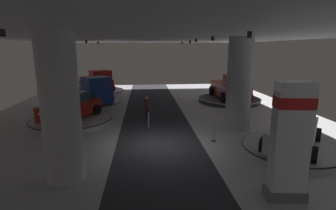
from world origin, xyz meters
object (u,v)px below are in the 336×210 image
(display_car_near_right, at_px, (293,131))
(column_right, at_px, (239,84))
(column_left, at_px, (61,108))
(display_car_mid_left, at_px, (71,107))
(display_platform_far_right, at_px, (229,100))
(display_platform_far_left, at_px, (89,102))
(visitor_walking_near, at_px, (147,106))
(pickup_truck_deep_left, at_px, (97,82))
(display_platform_deep_left, at_px, (96,91))
(pickup_truck_far_right, at_px, (231,88))
(brand_sign_pylon, at_px, (290,141))
(display_platform_mid_left, at_px, (72,120))
(display_platform_near_right, at_px, (291,150))
(pickup_truck_far_left, at_px, (89,91))

(display_car_near_right, bearing_deg, column_right, 105.21)
(column_left, relative_size, display_car_mid_left, 1.21)
(display_platform_far_right, bearing_deg, display_platform_far_left, 179.01)
(visitor_walking_near, bearing_deg, pickup_truck_deep_left, 116.11)
(display_platform_deep_left, bearing_deg, pickup_truck_far_right, -25.67)
(column_right, xyz_separation_m, display_platform_far_left, (-10.60, 8.01, -2.62))
(brand_sign_pylon, relative_size, display_platform_mid_left, 0.74)
(column_left, xyz_separation_m, display_platform_far_left, (-1.91, 13.61, -2.62))
(column_right, bearing_deg, display_platform_near_right, -74.46)
(display_car_mid_left, relative_size, display_platform_far_left, 0.80)
(brand_sign_pylon, relative_size, display_platform_near_right, 0.87)
(pickup_truck_far_right, bearing_deg, display_platform_far_left, 177.56)
(column_right, xyz_separation_m, display_platform_near_right, (1.15, -4.13, -2.55))
(display_platform_near_right, height_order, display_platform_mid_left, display_platform_near_right)
(display_car_near_right, relative_size, pickup_truck_deep_left, 0.78)
(display_platform_mid_left, bearing_deg, display_car_near_right, -28.04)
(pickup_truck_far_right, height_order, display_platform_deep_left, pickup_truck_far_right)
(display_car_mid_left, bearing_deg, display_platform_near_right, -28.04)
(pickup_truck_far_left, bearing_deg, display_platform_near_right, -45.76)
(display_platform_far_right, distance_m, display_platform_mid_left, 13.82)
(column_left, xyz_separation_m, display_car_near_right, (9.82, 1.44, -1.63))
(display_platform_near_right, distance_m, display_platform_far_left, 16.89)
(display_platform_near_right, bearing_deg, display_platform_far_right, 85.51)
(column_right, bearing_deg, pickup_truck_far_left, 143.35)
(display_car_near_right, height_order, display_platform_deep_left, display_car_near_right)
(column_left, relative_size, display_platform_far_left, 0.97)
(brand_sign_pylon, height_order, display_car_mid_left, brand_sign_pylon)
(column_left, distance_m, pickup_truck_far_right, 17.00)
(display_platform_far_right, xyz_separation_m, display_car_mid_left, (-12.55, -5.73, 0.91))
(display_platform_near_right, bearing_deg, pickup_truck_deep_left, 124.16)
(display_car_near_right, height_order, display_platform_far_left, display_car_near_right)
(display_car_near_right, xyz_separation_m, display_platform_deep_left, (-12.05, 17.87, -0.95))
(column_left, xyz_separation_m, display_platform_far_right, (10.78, 13.39, -2.56))
(column_left, relative_size, visitor_walking_near, 3.46)
(pickup_truck_far_right, distance_m, display_platform_deep_left, 14.47)
(pickup_truck_deep_left, bearing_deg, column_left, -83.77)
(visitor_walking_near, bearing_deg, display_platform_far_right, 33.82)
(display_platform_far_right, bearing_deg, visitor_walking_near, -146.18)
(column_left, bearing_deg, display_car_mid_left, 103.06)
(display_platform_deep_left, distance_m, display_platform_mid_left, 11.70)
(display_platform_far_left, bearing_deg, display_platform_near_right, -45.93)
(pickup_truck_deep_left, distance_m, display_platform_mid_left, 11.46)
(pickup_truck_deep_left, xyz_separation_m, display_car_mid_left, (0.30, -11.38, -0.13))
(visitor_walking_near, bearing_deg, display_car_near_right, -45.92)
(brand_sign_pylon, relative_size, visitor_walking_near, 2.45)
(column_left, height_order, display_platform_deep_left, column_left)
(column_left, height_order, brand_sign_pylon, column_left)
(column_right, distance_m, visitor_walking_near, 6.41)
(display_platform_far_left, relative_size, visitor_walking_near, 3.57)
(pickup_truck_far_right, height_order, display_platform_near_right, pickup_truck_far_right)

